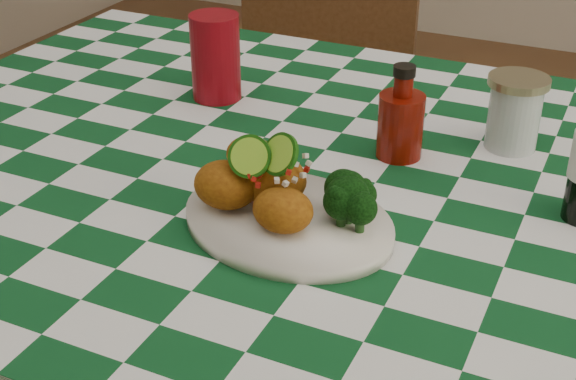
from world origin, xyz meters
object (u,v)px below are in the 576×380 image
at_px(fried_chicken_pile, 271,176).
at_px(mason_jar, 514,113).
at_px(plate, 288,222).
at_px(red_tumbler, 216,57).
at_px(ketchup_bottle, 401,112).
at_px(wooden_chair_left, 305,111).

bearing_deg(fried_chicken_pile, mason_jar, 56.67).
distance_m(plate, fried_chicken_pile, 0.06).
relative_size(plate, fried_chicken_pile, 1.78).
distance_m(fried_chicken_pile, red_tumbler, 0.42).
distance_m(plate, mason_jar, 0.41).
bearing_deg(ketchup_bottle, fried_chicken_pile, -108.96).
distance_m(fried_chicken_pile, ketchup_bottle, 0.27).
distance_m(red_tumbler, mason_jar, 0.50).
bearing_deg(red_tumbler, wooden_chair_left, 98.76).
bearing_deg(mason_jar, wooden_chair_left, 135.92).
xyz_separation_m(ketchup_bottle, wooden_chair_left, (-0.44, 0.67, -0.35)).
distance_m(red_tumbler, ketchup_bottle, 0.36).
bearing_deg(mason_jar, plate, -120.54).
distance_m(fried_chicken_pile, wooden_chair_left, 1.04).
bearing_deg(mason_jar, fried_chicken_pile, -123.33).
bearing_deg(wooden_chair_left, red_tumbler, -89.29).
bearing_deg(plate, fried_chicken_pile, 180.00).
height_order(fried_chicken_pile, ketchup_bottle, ketchup_bottle).
height_order(fried_chicken_pile, mason_jar, fried_chicken_pile).
height_order(red_tumbler, wooden_chair_left, wooden_chair_left).
relative_size(plate, ketchup_bottle, 2.00).
bearing_deg(ketchup_bottle, plate, -104.03).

